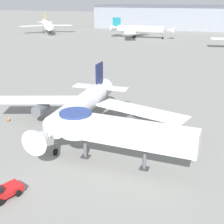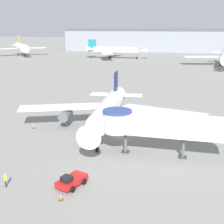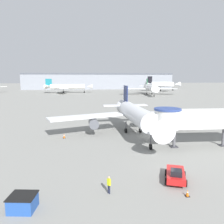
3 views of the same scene
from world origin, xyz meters
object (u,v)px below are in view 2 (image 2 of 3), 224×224
(traffic_cone_apron_front, at_px, (61,198))
(background_jet_teal_tail, at_px, (114,50))
(pushback_tug_red, at_px, (71,181))
(jet_bridge, at_px, (156,125))
(main_airplane, at_px, (108,110))
(traffic_cone_port_wing, at_px, (34,126))
(ground_crew_marshaller, at_px, (5,179))
(background_jet_gold_tail, at_px, (21,47))

(traffic_cone_apron_front, relative_size, background_jet_teal_tail, 0.02)
(pushback_tug_red, bearing_deg, background_jet_teal_tail, 120.04)
(jet_bridge, bearing_deg, main_airplane, 137.60)
(main_airplane, bearing_deg, background_jet_teal_tail, 98.68)
(background_jet_teal_tail, bearing_deg, traffic_cone_port_wing, -175.01)
(ground_crew_marshaller, xyz_separation_m, background_jet_gold_tail, (-69.75, 141.05, 4.05))
(traffic_cone_port_wing, distance_m, background_jet_teal_tail, 118.25)
(jet_bridge, bearing_deg, traffic_cone_apron_front, -119.96)
(pushback_tug_red, relative_size, traffic_cone_port_wing, 5.28)
(main_airplane, distance_m, jet_bridge, 11.99)
(jet_bridge, xyz_separation_m, ground_crew_marshaller, (-15.83, -12.33, -3.48))
(pushback_tug_red, distance_m, background_jet_gold_tail, 159.36)
(main_airplane, distance_m, background_jet_gold_tail, 142.87)
(jet_bridge, bearing_deg, background_jet_teal_tail, 106.10)
(pushback_tug_red, height_order, ground_crew_marshaller, ground_crew_marshaller)
(background_jet_teal_tail, bearing_deg, traffic_cone_apron_front, -170.38)
(main_airplane, bearing_deg, background_jet_gold_tail, 120.86)
(traffic_cone_port_wing, bearing_deg, background_jet_gold_tail, 117.81)
(background_jet_gold_tail, bearing_deg, pushback_tug_red, -97.09)
(traffic_cone_port_wing, bearing_deg, main_airplane, 4.04)
(pushback_tug_red, bearing_deg, ground_crew_marshaller, -146.63)
(main_airplane, bearing_deg, traffic_cone_apron_front, -92.59)
(main_airplane, relative_size, traffic_cone_port_wing, 42.06)
(ground_crew_marshaller, distance_m, background_jet_gold_tail, 157.41)
(pushback_tug_red, height_order, background_jet_teal_tail, background_jet_teal_tail)
(jet_bridge, bearing_deg, ground_crew_marshaller, -139.50)
(main_airplane, bearing_deg, traffic_cone_port_wing, -177.77)
(traffic_cone_port_wing, distance_m, background_jet_gold_tail, 137.09)
(traffic_cone_apron_front, distance_m, background_jet_gold_tail, 161.92)
(ground_crew_marshaller, bearing_deg, background_jet_teal_tail, -33.48)
(ground_crew_marshaller, bearing_deg, background_jet_gold_tail, -13.09)
(pushback_tug_red, distance_m, ground_crew_marshaller, 7.38)
(main_airplane, xyz_separation_m, background_jet_gold_tail, (-77.12, 120.26, 1.23))
(pushback_tug_red, xyz_separation_m, background_jet_teal_tail, (-21.49, 136.17, 3.67))
(traffic_cone_apron_front, relative_size, background_jet_gold_tail, 0.02)
(traffic_cone_port_wing, relative_size, ground_crew_marshaller, 0.46)
(jet_bridge, height_order, traffic_cone_port_wing, jet_bridge)
(main_airplane, relative_size, jet_bridge, 1.90)
(jet_bridge, height_order, ground_crew_marshaller, jet_bridge)
(jet_bridge, distance_m, traffic_cone_port_wing, 23.30)
(pushback_tug_red, xyz_separation_m, background_jet_gold_tail, (-76.95, 139.48, 4.33))
(background_jet_teal_tail, bearing_deg, main_airplane, -168.62)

